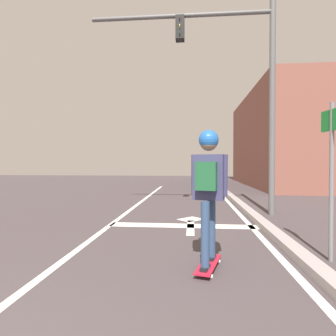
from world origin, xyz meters
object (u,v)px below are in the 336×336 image
at_px(traffic_signal_mast, 232,68).
at_px(skateboard, 208,264).
at_px(skater, 208,178).
at_px(street_sign_post, 332,158).

bearing_deg(traffic_signal_mast, skateboard, -102.20).
xyz_separation_m(skateboard, skater, (-0.00, -0.01, 1.14)).
xyz_separation_m(skater, street_sign_post, (1.76, 0.47, 0.27)).
relative_size(skateboard, street_sign_post, 0.36).
distance_m(traffic_signal_mast, street_sign_post, 4.42).
distance_m(skater, street_sign_post, 1.84).
bearing_deg(street_sign_post, skater, -165.16).
xyz_separation_m(skateboard, street_sign_post, (1.75, 0.45, 1.41)).
height_order(traffic_signal_mast, street_sign_post, traffic_signal_mast).
xyz_separation_m(skater, traffic_signal_mast, (0.86, 3.99, 2.78)).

